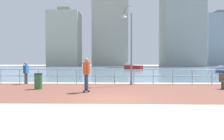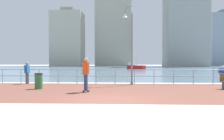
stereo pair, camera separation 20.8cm
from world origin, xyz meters
name	(u,v)px [view 1 (the left image)]	position (x,y,z in m)	size (l,w,h in m)	color
ground	(117,69)	(0.00, 40.00, 0.00)	(220.00, 220.00, 0.00)	#ADAAA5
brick_paving	(113,91)	(0.00, 3.10, 0.00)	(28.00, 7.59, 0.01)	brown
harbor_water	(117,68)	(0.00, 51.90, 0.00)	(180.00, 88.00, 0.00)	slate
waterfront_railing	(115,74)	(0.00, 6.90, 0.73)	(25.25, 0.06, 1.05)	#8C99A3
lamppost	(129,41)	(1.03, 6.23, 3.06)	(0.76, 0.52, 5.54)	slate
skateboarder	(86,71)	(-1.40, 2.42, 1.08)	(0.39, 0.51, 1.79)	black
bystander	(26,71)	(-6.38, 6.55, 0.93)	(0.30, 0.56, 1.59)	#4C4C51
trash_bin	(38,81)	(-4.38, 3.63, 0.47)	(0.46, 0.46, 0.93)	#2D6638
sailboat_teal	(224,70)	(16.38, 24.02, 0.40)	(1.68, 3.12, 4.19)	#284799
sailboat_blue	(133,67)	(3.69, 40.04, 0.58)	(4.22, 3.66, 6.03)	#B21E1E
tower_steel	(222,40)	(50.82, 96.08, 12.46)	(17.38, 10.60, 26.58)	#8493A3
tower_slate	(110,21)	(-3.38, 91.72, 21.14)	(16.19, 11.81, 43.95)	#B2AD99
tower_concrete	(65,39)	(-22.57, 82.22, 11.63)	(12.97, 10.96, 24.91)	#B2AD99
tower_glass	(182,10)	(25.43, 76.95, 22.59)	(15.25, 12.67, 46.84)	#939993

